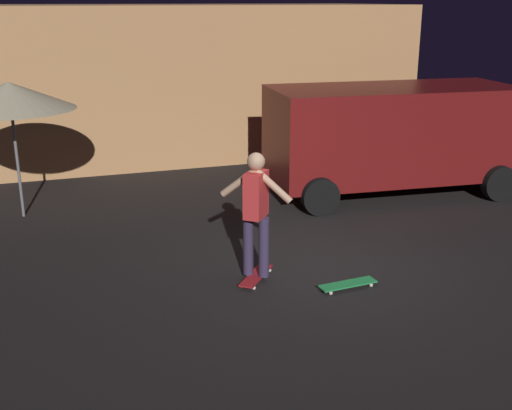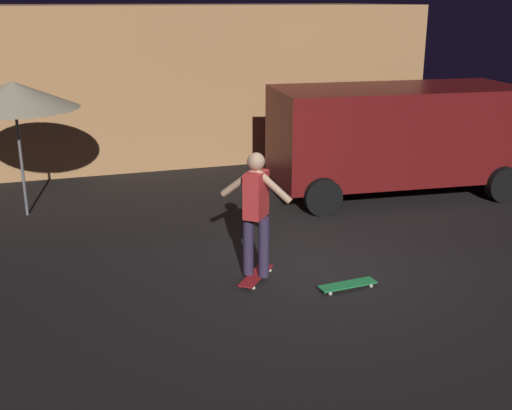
# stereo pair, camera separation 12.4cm
# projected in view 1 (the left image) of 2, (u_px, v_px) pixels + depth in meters

# --- Properties ---
(ground_plane) EXTENTS (28.00, 28.00, 0.00)m
(ground_plane) POSITION_uv_depth(u_px,v_px,m) (312.00, 267.00, 8.92)
(ground_plane) COLOR black
(low_building) EXTENTS (10.92, 4.39, 3.45)m
(low_building) POSITION_uv_depth(u_px,v_px,m) (174.00, 78.00, 15.61)
(low_building) COLOR tan
(low_building) RESTS_ON ground_plane
(parked_van) EXTENTS (4.74, 2.52, 2.03)m
(parked_van) POSITION_uv_depth(u_px,v_px,m) (392.00, 133.00, 12.06)
(parked_van) COLOR maroon
(parked_van) RESTS_ON ground_plane
(patio_umbrella) EXTENTS (2.10, 2.10, 2.30)m
(patio_umbrella) POSITION_uv_depth(u_px,v_px,m) (10.00, 96.00, 10.39)
(patio_umbrella) COLOR slate
(patio_umbrella) RESTS_ON ground_plane
(skateboard_ridden) EXTENTS (0.65, 0.73, 0.07)m
(skateboard_ridden) POSITION_uv_depth(u_px,v_px,m) (256.00, 276.00, 8.51)
(skateboard_ridden) COLOR #AD1E23
(skateboard_ridden) RESTS_ON ground_plane
(skateboard_spare) EXTENTS (0.79, 0.27, 0.07)m
(skateboard_spare) POSITION_uv_depth(u_px,v_px,m) (348.00, 284.00, 8.26)
(skateboard_spare) COLOR green
(skateboard_spare) RESTS_ON ground_plane
(skater) EXTENTS (0.82, 0.69, 1.67)m
(skater) POSITION_uv_depth(u_px,v_px,m) (256.00, 206.00, 8.21)
(skater) COLOR #382D4C
(skater) RESTS_ON skateboard_ridden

